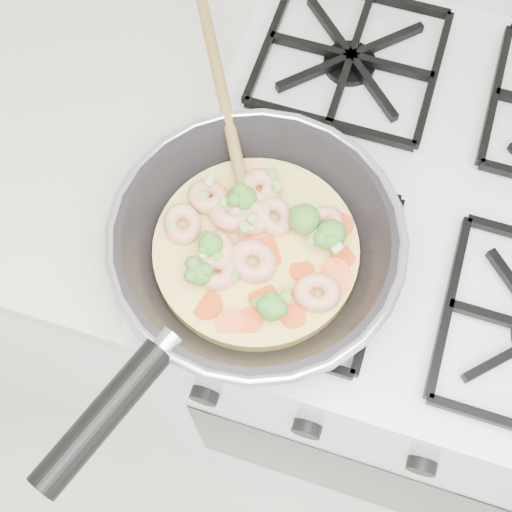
% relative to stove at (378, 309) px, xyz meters
% --- Properties ---
extents(stove, '(0.60, 0.60, 0.92)m').
position_rel_stove_xyz_m(stove, '(0.00, 0.00, 0.00)').
color(stove, white).
rests_on(stove, ground).
extents(skillet, '(0.34, 0.61, 0.10)m').
position_rel_stove_xyz_m(skillet, '(-0.18, -0.17, 0.50)').
color(skillet, black).
rests_on(skillet, stove).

